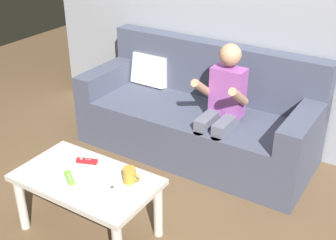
{
  "coord_description": "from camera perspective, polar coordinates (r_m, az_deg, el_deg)",
  "views": [
    {
      "loc": [
        1.33,
        -1.84,
        2.0
      ],
      "look_at": [
        -0.12,
        0.47,
        0.6
      ],
      "focal_mm": 47.17,
      "sensor_mm": 36.0,
      "label": 1
    }
  ],
  "objects": [
    {
      "name": "ground_plane",
      "position": [
        3.03,
        -2.96,
        -14.2
      ],
      "size": [
        8.13,
        8.13,
        0.0
      ],
      "primitive_type": "plane",
      "color": "brown"
    },
    {
      "name": "wall_back",
      "position": [
        3.68,
        10.61,
        15.06
      ],
      "size": [
        4.07,
        0.05,
        2.5
      ],
      "primitive_type": "cube",
      "color": "#999EA8",
      "rests_on": "ground"
    },
    {
      "name": "couch",
      "position": [
        3.76,
        3.88,
        0.42
      ],
      "size": [
        1.97,
        0.8,
        0.89
      ],
      "color": "#474C60",
      "rests_on": "ground"
    },
    {
      "name": "person_seated_on_couch",
      "position": [
        3.36,
        6.98,
        2.05
      ],
      "size": [
        0.36,
        0.44,
        1.03
      ],
      "color": "slate",
      "rests_on": "ground"
    },
    {
      "name": "coffee_table",
      "position": [
        2.86,
        -10.43,
        -8.51
      ],
      "size": [
        0.9,
        0.52,
        0.43
      ],
      "color": "beige",
      "rests_on": "ground"
    },
    {
      "name": "game_remote_red_near_edge",
      "position": [
        2.95,
        -10.44,
        -5.23
      ],
      "size": [
        0.14,
        0.08,
        0.03
      ],
      "color": "red",
      "rests_on": "coffee_table"
    },
    {
      "name": "nunchuk_white",
      "position": [
        2.64,
        -7.19,
        -9.04
      ],
      "size": [
        0.06,
        0.1,
        0.05
      ],
      "color": "white",
      "rests_on": "coffee_table"
    },
    {
      "name": "game_remote_lime_far_corner",
      "position": [
        2.81,
        -12.63,
        -7.31
      ],
      "size": [
        0.14,
        0.11,
        0.03
      ],
      "color": "#72C638",
      "rests_on": "coffee_table"
    },
    {
      "name": "coffee_mug",
      "position": [
        2.71,
        -4.98,
        -7.11
      ],
      "size": [
        0.12,
        0.08,
        0.1
      ],
      "color": "#B78C2D",
      "rests_on": "coffee_table"
    }
  ]
}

